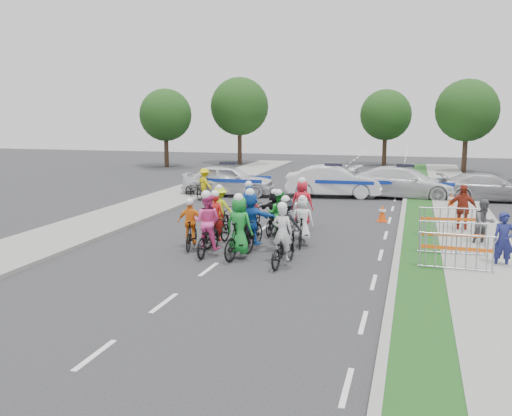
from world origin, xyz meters
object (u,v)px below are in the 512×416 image
(rider_3, at_px, (191,229))
(rider_7, at_px, (303,226))
(rider_10, at_px, (220,214))
(barrier_1, at_px, (452,240))
(rider_8, at_px, (279,221))
(spectator_0, at_px, (504,241))
(spectator_1, at_px, (484,223))
(police_car_2, at_px, (405,182))
(rider_0, at_px, (283,245))
(barrier_2, at_px, (448,223))
(tree_1, at_px, (467,110))
(cone_0, at_px, (382,213))
(rider_13, at_px, (302,209))
(rider_11, at_px, (275,215))
(barrier_0, at_px, (456,254))
(police_car_0, at_px, (229,180))
(rider_1, at_px, (239,233))
(tree_4, at_px, (386,115))
(parked_bike, at_px, (194,190))
(rider_12, at_px, (249,212))
(marshal_hiviz, at_px, (205,183))
(rider_6, at_px, (216,227))
(police_car_1, at_px, (333,181))
(spectator_2, at_px, (462,209))
(rider_9, at_px, (250,220))
(rider_5, at_px, (251,224))
(cone_1, at_px, (451,201))
(civilian_sedan, at_px, (488,187))
(tree_3, at_px, (240,107))

(rider_3, height_order, rider_7, rider_7)
(rider_10, relative_size, barrier_1, 0.91)
(rider_8, relative_size, spectator_0, 1.10)
(rider_8, height_order, spectator_1, rider_8)
(police_car_2, bearing_deg, spectator_0, -160.88)
(rider_0, bearing_deg, barrier_2, -127.25)
(spectator_0, height_order, tree_1, tree_1)
(rider_10, distance_m, cone_0, 6.85)
(rider_13, relative_size, barrier_2, 1.00)
(spectator_0, xyz_separation_m, tree_1, (0.99, 27.70, 3.72))
(rider_11, xyz_separation_m, barrier_0, (6.03, -3.69, -0.16))
(police_car_0, xyz_separation_m, barrier_1, (10.76, -10.78, -0.27))
(rider_1, distance_m, cone_0, 8.20)
(rider_0, relative_size, spectator_0, 1.16)
(rider_1, bearing_deg, rider_7, -114.10)
(rider_0, relative_size, cone_0, 2.73)
(rider_3, bearing_deg, tree_4, -107.91)
(rider_0, xyz_separation_m, spectator_1, (5.86, 4.01, 0.18))
(rider_3, relative_size, spectator_0, 1.03)
(police_car_0, relative_size, parked_bike, 2.73)
(rider_12, height_order, marshal_hiviz, rider_12)
(spectator_1, relative_size, tree_4, 0.25)
(cone_0, xyz_separation_m, parked_bike, (-9.67, 3.65, 0.13))
(marshal_hiviz, bearing_deg, rider_0, 154.43)
(rider_6, distance_m, police_car_1, 12.35)
(police_car_1, distance_m, spectator_2, 9.81)
(rider_1, distance_m, spectator_0, 7.59)
(spectator_2, distance_m, marshal_hiviz, 13.48)
(rider_9, xyz_separation_m, police_car_0, (-4.07, 9.88, 0.15))
(rider_5, bearing_deg, rider_3, 24.03)
(rider_13, distance_m, cone_1, 8.81)
(rider_8, bearing_deg, rider_9, -4.10)
(rider_7, distance_m, rider_11, 1.99)
(rider_0, distance_m, rider_10, 5.02)
(rider_7, bearing_deg, marshal_hiviz, -56.21)
(rider_1, bearing_deg, spectator_1, -143.18)
(police_car_2, bearing_deg, tree_1, -8.89)
(spectator_0, distance_m, barrier_0, 1.59)
(rider_8, height_order, barrier_2, rider_8)
(civilian_sedan, distance_m, tree_4, 19.58)
(police_car_0, relative_size, tree_4, 0.78)
(rider_5, bearing_deg, police_car_1, -86.97)
(rider_1, distance_m, barrier_0, 6.24)
(rider_6, bearing_deg, spectator_0, -175.72)
(rider_1, height_order, rider_12, rider_1)
(rider_5, bearing_deg, rider_7, -142.00)
(police_car_1, bearing_deg, cone_0, -163.38)
(rider_12, distance_m, tree_3, 27.73)
(barrier_1, height_order, barrier_2, same)
(police_car_1, xyz_separation_m, tree_4, (1.60, 18.96, 3.37))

